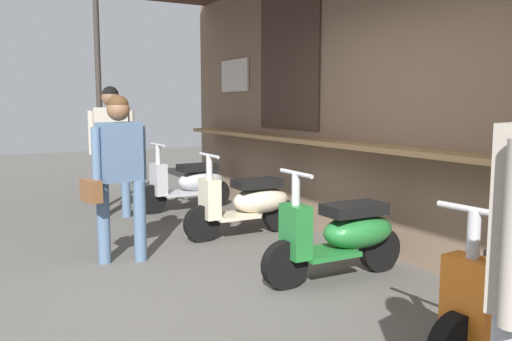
{
  "coord_description": "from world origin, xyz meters",
  "views": [
    {
      "loc": [
        3.59,
        -1.76,
        1.51
      ],
      "look_at": [
        -1.67,
        1.16,
        0.75
      ],
      "focal_mm": 37.35,
      "sensor_mm": 36.0,
      "label": 1
    }
  ],
  "objects_px": {
    "scooter_silver": "(190,183)",
    "scooter_green": "(343,234)",
    "scooter_cream": "(248,202)",
    "shopper_with_handbag": "(118,163)",
    "shopper_passing": "(112,137)"
  },
  "relations": [
    {
      "from": "scooter_silver",
      "to": "scooter_green",
      "type": "bearing_deg",
      "value": 86.9
    },
    {
      "from": "scooter_silver",
      "to": "scooter_cream",
      "type": "xyz_separation_m",
      "value": [
        1.75,
        0.0,
        0.0
      ]
    },
    {
      "from": "scooter_cream",
      "to": "scooter_silver",
      "type": "bearing_deg",
      "value": -89.88
    },
    {
      "from": "scooter_silver",
      "to": "scooter_green",
      "type": "xyz_separation_m",
      "value": [
        3.49,
        0.0,
        0.0
      ]
    },
    {
      "from": "shopper_with_handbag",
      "to": "shopper_passing",
      "type": "distance_m",
      "value": 2.11
    },
    {
      "from": "scooter_green",
      "to": "shopper_passing",
      "type": "distance_m",
      "value": 3.69
    },
    {
      "from": "scooter_green",
      "to": "scooter_silver",
      "type": "bearing_deg",
      "value": -88.72
    },
    {
      "from": "scooter_green",
      "to": "shopper_passing",
      "type": "relative_size",
      "value": 0.81
    },
    {
      "from": "scooter_silver",
      "to": "scooter_cream",
      "type": "bearing_deg",
      "value": 86.9
    },
    {
      "from": "scooter_green",
      "to": "scooter_cream",
      "type": "bearing_deg",
      "value": -88.72
    },
    {
      "from": "scooter_green",
      "to": "shopper_with_handbag",
      "type": "xyz_separation_m",
      "value": [
        -1.4,
        -1.56,
        0.57
      ]
    },
    {
      "from": "shopper_with_handbag",
      "to": "scooter_silver",
      "type": "bearing_deg",
      "value": 129.72
    },
    {
      "from": "scooter_silver",
      "to": "shopper_with_handbag",
      "type": "bearing_deg",
      "value": 50.11
    },
    {
      "from": "scooter_silver",
      "to": "shopper_passing",
      "type": "height_order",
      "value": "shopper_passing"
    },
    {
      "from": "shopper_with_handbag",
      "to": "shopper_passing",
      "type": "height_order",
      "value": "shopper_passing"
    }
  ]
}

